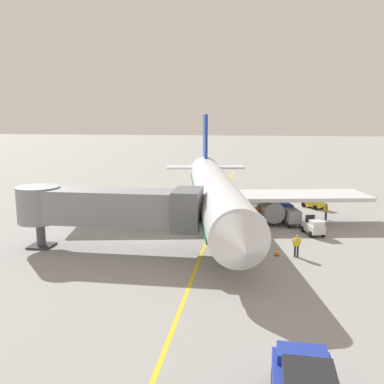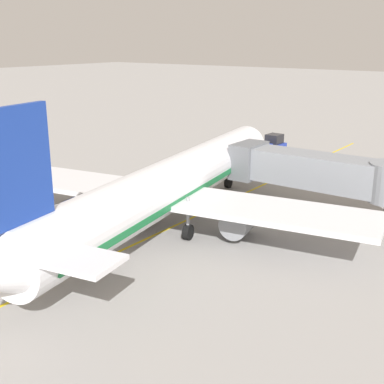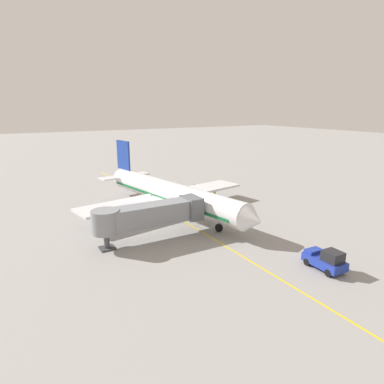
# 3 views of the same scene
# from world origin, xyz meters

# --- Properties ---
(ground_plane) EXTENTS (400.00, 400.00, 0.00)m
(ground_plane) POSITION_xyz_m (0.00, 0.00, 0.00)
(ground_plane) COLOR gray
(gate_lead_in_line) EXTENTS (0.24, 80.00, 0.01)m
(gate_lead_in_line) POSITION_xyz_m (0.00, 0.00, 0.00)
(gate_lead_in_line) COLOR gold
(gate_lead_in_line) RESTS_ON ground
(parked_airliner) EXTENTS (30.45, 37.21, 10.63)m
(parked_airliner) POSITION_xyz_m (-0.15, 0.81, 3.19)
(parked_airliner) COLOR silver
(parked_airliner) RESTS_ON ground
(jet_bridge) EXTENTS (14.59, 3.50, 4.98)m
(jet_bridge) POSITION_xyz_m (7.28, 10.10, 3.46)
(jet_bridge) COLOR gray
(jet_bridge) RESTS_ON ground
(pushback_tractor) EXTENTS (2.35, 4.47, 2.40)m
(pushback_tractor) POSITION_xyz_m (-5.64, 27.04, 1.10)
(pushback_tractor) COLOR #1E339E
(pushback_tractor) RESTS_ON ground
(baggage_tug_lead) EXTENTS (1.90, 2.74, 1.62)m
(baggage_tug_lead) POSITION_xyz_m (-9.16, 3.35, 0.71)
(baggage_tug_lead) COLOR silver
(baggage_tug_lead) RESTS_ON ground
(baggage_tug_trailing) EXTENTS (2.54, 2.68, 1.62)m
(baggage_tug_trailing) POSITION_xyz_m (-10.71, -7.89, 0.71)
(baggage_tug_trailing) COLOR gold
(baggage_tug_trailing) RESTS_ON ground
(baggage_cart_front) EXTENTS (1.81, 2.98, 1.58)m
(baggage_cart_front) POSITION_xyz_m (-7.53, 0.53, 0.95)
(baggage_cart_front) COLOR #4C4C51
(baggage_cart_front) RESTS_ON ground
(baggage_cart_second_in_train) EXTENTS (1.81, 2.98, 1.58)m
(baggage_cart_second_in_train) POSITION_xyz_m (-7.03, -2.31, 0.95)
(baggage_cart_second_in_train) COLOR #4C4C51
(baggage_cart_second_in_train) RESTS_ON ground
(baggage_cart_third_in_train) EXTENTS (1.81, 2.98, 1.58)m
(baggage_cart_third_in_train) POSITION_xyz_m (-6.56, -4.59, 0.95)
(baggage_cart_third_in_train) COLOR #4C4C51
(baggage_cart_third_in_train) RESTS_ON ground
(baggage_cart_tail_end) EXTENTS (1.81, 2.98, 1.58)m
(baggage_cart_tail_end) POSITION_xyz_m (-5.87, -7.54, 0.95)
(baggage_cart_tail_end) COLOR #4C4C51
(baggage_cart_tail_end) RESTS_ON ground
(ground_crew_wing_walker) EXTENTS (0.29, 0.73, 1.69)m
(ground_crew_wing_walker) POSITION_xyz_m (-11.18, -2.43, 0.95)
(ground_crew_wing_walker) COLOR #232328
(ground_crew_wing_walker) RESTS_ON ground
(ground_crew_loader) EXTENTS (0.72, 0.25, 1.69)m
(ground_crew_loader) POSITION_xyz_m (-7.07, 9.65, 0.95)
(ground_crew_loader) COLOR #232328
(ground_crew_loader) RESTS_ON ground
(ground_crew_marshaller) EXTENTS (0.70, 0.37, 1.69)m
(ground_crew_marshaller) POSITION_xyz_m (-4.31, -0.79, 0.95)
(ground_crew_marshaller) COLOR #232328
(ground_crew_marshaller) RESTS_ON ground
(safety_cone_nose_left) EXTENTS (0.36, 0.36, 0.59)m
(safety_cone_nose_left) POSITION_xyz_m (-5.68, 9.55, 0.29)
(safety_cone_nose_left) COLOR black
(safety_cone_nose_left) RESTS_ON ground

